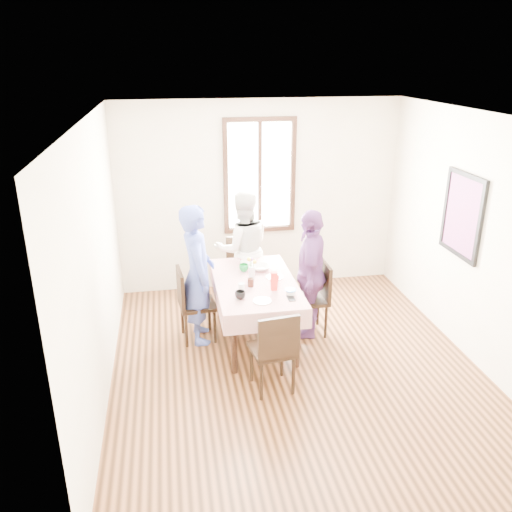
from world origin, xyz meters
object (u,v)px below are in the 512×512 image
chair_right (309,299)px  person_left (198,274)px  chair_near (272,349)px  person_right (309,273)px  chair_far (243,272)px  person_far (243,249)px  chair_left (197,304)px  dining_table (255,311)px

chair_right → person_left: (-1.34, 0.09, 0.39)m
chair_near → chair_right: bearing=50.1°
person_left → person_right: person_left is taller
chair_far → person_far: bearing=92.7°
chair_right → person_left: person_left is taller
chair_left → person_far: bearing=135.9°
chair_near → chair_far: bearing=82.6°
person_left → person_far: (0.66, 0.86, -0.04)m
dining_table → chair_left: (-0.68, 0.14, 0.08)m
chair_left → chair_far: same height
chair_left → chair_near: size_ratio=1.00×
chair_right → chair_far: size_ratio=1.00×
chair_right → person_left: size_ratio=0.54×
person_right → person_far: bearing=-127.3°
chair_near → dining_table: bearing=82.6°
chair_far → person_right: person_right is taller
person_far → person_right: (0.66, -0.95, -0.01)m
chair_far → person_far: size_ratio=0.57×
chair_right → person_left: 1.40m
dining_table → chair_far: size_ratio=1.62×
person_far → chair_near: bearing=86.2°
chair_near → person_right: size_ratio=0.57×
chair_right → person_far: (-0.68, 0.95, 0.35)m
dining_table → person_left: bearing=168.2°
chair_near → person_left: person_left is taller
chair_far → chair_right: bearing=127.7°
person_far → chair_right: bearing=121.8°
dining_table → person_far: bearing=90.0°
chair_far → person_left: bearing=55.7°
dining_table → chair_right: chair_right is taller
dining_table → chair_right: size_ratio=1.62×
chair_far → person_right: bearing=126.9°
chair_right → chair_far: same height
person_left → person_far: 1.08m
chair_left → chair_right: 1.36m
chair_near → person_far: bearing=82.6°
chair_near → person_left: bearing=112.4°
chair_far → person_right: size_ratio=0.57×
chair_left → person_right: person_right is taller
chair_near → person_far: size_ratio=0.57×
chair_right → chair_far: bearing=35.2°
chair_far → chair_near: same height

